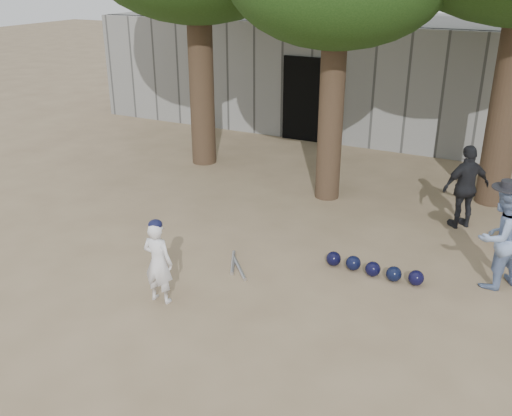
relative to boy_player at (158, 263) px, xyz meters
The scene contains 7 objects.
ground 0.82m from the boy_player, 79.08° to the left, with size 70.00×70.00×0.00m, color #937C5E.
boy_player is the anchor object (origin of this frame).
spectator_blue 4.81m from the boy_player, 31.85° to the left, with size 0.75×0.59×1.55m, color #7E96C3.
spectator_dark 5.59m from the boy_player, 53.09° to the left, with size 0.88×0.37×1.51m, color black.
back_building 10.93m from the boy_player, 89.44° to the left, with size 16.00×5.24×3.00m.
helmet_row 3.22m from the boy_player, 39.60° to the left, with size 1.51×0.29×0.23m.
bat_pile 1.52m from the boy_player, 70.00° to the left, with size 0.63×0.74×0.06m.
Camera 1 is at (4.16, -6.07, 4.29)m, focal length 40.00 mm.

